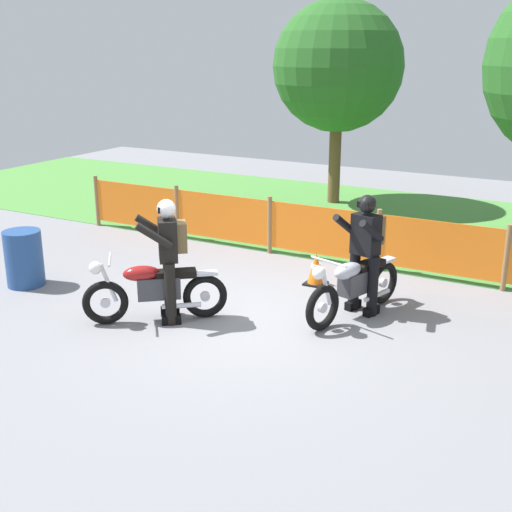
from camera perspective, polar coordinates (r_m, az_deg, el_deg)
name	(u,v)px	position (r m, az deg, el deg)	size (l,w,h in m)	color
ground	(238,318)	(9.23, -1.54, -5.38)	(24.00, 24.00, 0.02)	gray
grass_verge	(379,221)	(14.49, 10.56, 2.99)	(24.00, 6.32, 0.01)	#4C8C3D
barrier_fence	(322,231)	(11.49, 5.67, 2.12)	(10.20, 0.08, 1.05)	olive
tree_leftmost	(338,66)	(15.69, 7.08, 15.88)	(2.97, 2.97, 4.64)	brown
motorcycle_lead	(154,290)	(9.07, -8.73, -2.88)	(1.59, 1.31, 0.93)	black
motorcycle_trailing	(354,285)	(9.22, 8.46, -2.48)	(0.79, 1.94, 0.94)	black
rider_lead	(169,253)	(8.92, -7.51, 0.22)	(0.78, 0.74, 1.69)	black
rider_trailing	(366,247)	(9.23, 9.41, 0.73)	(0.66, 0.76, 1.69)	black
traffic_cone	(316,269)	(10.43, 5.18, -1.09)	(0.32, 0.32, 0.53)	black
spare_drum	(24,258)	(10.92, -19.34, -0.18)	(0.58, 0.58, 0.88)	navy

